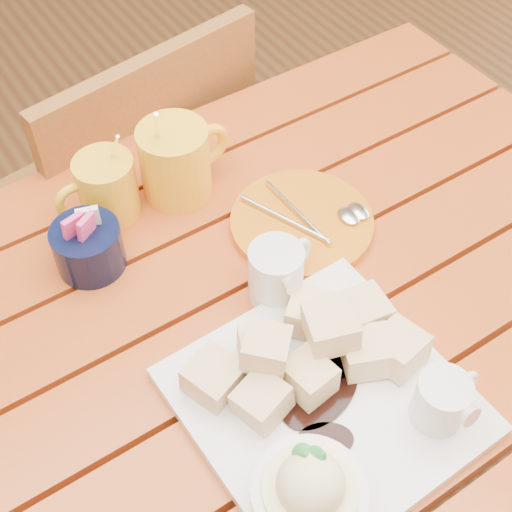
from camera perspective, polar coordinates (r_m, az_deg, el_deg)
table at (r=0.96m, az=-0.35°, el=-9.26°), size 1.20×0.79×0.75m
dessert_plate at (r=0.78m, az=5.42°, el=-12.19°), size 0.29×0.29×0.12m
coffee_mug_left at (r=0.98m, az=-11.96°, el=5.42°), size 0.11×0.08×0.13m
coffee_mug_right at (r=0.99m, az=-6.35°, el=7.63°), size 0.14×0.10×0.16m
cream_pitcher at (r=0.86m, az=1.76°, el=-1.31°), size 0.10×0.08×0.08m
sugar_caddy at (r=0.92m, az=-13.28°, el=0.74°), size 0.09×0.09×0.10m
orange_saucer at (r=0.97m, az=3.79°, el=2.73°), size 0.19×0.19×0.02m
chair_far at (r=1.40m, az=-9.53°, el=4.41°), size 0.46×0.46×0.86m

